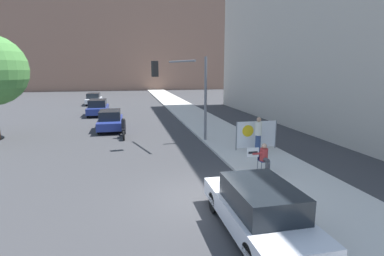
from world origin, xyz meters
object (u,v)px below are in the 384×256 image
(traffic_light_pole, at_px, (186,84))
(parked_car_curbside, at_px, (259,209))
(car_on_road_nearest, at_px, (110,120))
(motorcycle_on_road, at_px, (124,129))
(car_on_road_midblock, at_px, (98,107))
(seated_protester, at_px, (264,157))
(car_on_road_distant, at_px, (94,99))
(protest_banner, at_px, (256,134))
(jogger_on_sidewalk, at_px, (258,134))

(traffic_light_pole, xyz_separation_m, parked_car_curbside, (-0.06, -10.19, -2.84))
(car_on_road_nearest, xyz_separation_m, motorcycle_on_road, (0.97, -2.95, -0.17))
(traffic_light_pole, bearing_deg, car_on_road_midblock, 114.78)
(seated_protester, relative_size, car_on_road_distant, 0.26)
(protest_banner, bearing_deg, motorcycle_on_road, 144.66)
(jogger_on_sidewalk, height_order, traffic_light_pole, traffic_light_pole)
(parked_car_curbside, height_order, car_on_road_midblock, car_on_road_midblock)
(car_on_road_nearest, bearing_deg, jogger_on_sidewalk, -47.20)
(car_on_road_nearest, xyz_separation_m, car_on_road_midblock, (-1.54, 7.84, 0.03))
(seated_protester, height_order, car_on_road_distant, car_on_road_distant)
(parked_car_curbside, distance_m, motorcycle_on_road, 13.23)
(seated_protester, xyz_separation_m, protest_banner, (1.23, 3.52, 0.16))
(protest_banner, height_order, traffic_light_pole, traffic_light_pole)
(seated_protester, relative_size, jogger_on_sidewalk, 0.66)
(seated_protester, distance_m, parked_car_curbside, 4.78)
(car_on_road_nearest, height_order, car_on_road_midblock, car_on_road_midblock)
(jogger_on_sidewalk, relative_size, car_on_road_distant, 0.40)
(car_on_road_midblock, xyz_separation_m, motorcycle_on_road, (2.50, -10.79, -0.20))
(jogger_on_sidewalk, relative_size, car_on_road_nearest, 0.41)
(traffic_light_pole, xyz_separation_m, car_on_road_nearest, (-4.62, 5.50, -2.84))
(parked_car_curbside, relative_size, motorcycle_on_road, 2.19)
(car_on_road_nearest, height_order, motorcycle_on_road, car_on_road_nearest)
(car_on_road_midblock, bearing_deg, seated_protester, -66.76)
(car_on_road_midblock, bearing_deg, jogger_on_sidewalk, -60.11)
(traffic_light_pole, xyz_separation_m, car_on_road_midblock, (-6.16, 13.34, -2.81))
(protest_banner, xyz_separation_m, motorcycle_on_road, (-7.01, 4.97, -0.40))
(jogger_on_sidewalk, distance_m, traffic_light_pole, 5.03)
(traffic_light_pole, bearing_deg, car_on_road_nearest, 130.05)
(protest_banner, bearing_deg, car_on_road_distant, 113.02)
(car_on_road_midblock, distance_m, motorcycle_on_road, 11.08)
(protest_banner, height_order, parked_car_curbside, protest_banner)
(protest_banner, relative_size, motorcycle_on_road, 1.12)
(seated_protester, height_order, jogger_on_sidewalk, jogger_on_sidewalk)
(jogger_on_sidewalk, bearing_deg, seated_protester, 96.34)
(seated_protester, xyz_separation_m, parked_car_curbside, (-2.19, -4.25, -0.07))
(car_on_road_midblock, relative_size, car_on_road_distant, 1.00)
(motorcycle_on_road, bearing_deg, traffic_light_pole, -34.87)
(seated_protester, height_order, parked_car_curbside, parked_car_curbside)
(seated_protester, relative_size, protest_banner, 0.52)
(traffic_light_pole, relative_size, parked_car_curbside, 1.10)
(parked_car_curbside, distance_m, car_on_road_nearest, 16.34)
(traffic_light_pole, relative_size, car_on_road_distant, 1.08)
(traffic_light_pole, height_order, car_on_road_distant, traffic_light_pole)
(car_on_road_midblock, height_order, car_on_road_distant, car_on_road_midblock)
(traffic_light_pole, relative_size, car_on_road_midblock, 1.08)
(seated_protester, xyz_separation_m, motorcycle_on_road, (-5.78, 8.49, -0.24))
(protest_banner, bearing_deg, car_on_road_midblock, 121.10)
(seated_protester, bearing_deg, jogger_on_sidewalk, 64.93)
(traffic_light_pole, distance_m, motorcycle_on_road, 5.38)
(car_on_road_midblock, bearing_deg, motorcycle_on_road, -76.94)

